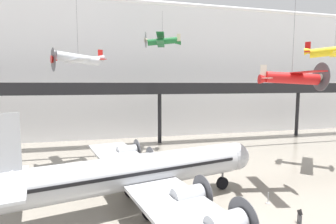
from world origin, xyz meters
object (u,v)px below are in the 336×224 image
at_px(airliner_silver_main, 136,172).
at_px(suspended_plane_yellow_lowwing, 334,51).
at_px(suspended_plane_green_biplane, 162,41).
at_px(suspended_plane_red_highwing, 292,78).
at_px(stanchion_barrier, 268,200).
at_px(suspended_plane_silver_racer, 78,59).
at_px(info_sign_pedestal, 300,218).

relative_size(airliner_silver_main, suspended_plane_yellow_lowwing, 3.22).
bearing_deg(airliner_silver_main, suspended_plane_green_biplane, 58.34).
height_order(suspended_plane_red_highwing, suspended_plane_yellow_lowwing, suspended_plane_yellow_lowwing).
height_order(suspended_plane_yellow_lowwing, stanchion_barrier, suspended_plane_yellow_lowwing).
bearing_deg(suspended_plane_silver_racer, suspended_plane_red_highwing, 124.14).
distance_m(airliner_silver_main, suspended_plane_yellow_lowwing, 30.11).
xyz_separation_m(stanchion_barrier, info_sign_pedestal, (0.31, -3.65, 0.13)).
distance_m(suspended_plane_silver_racer, stanchion_barrier, 28.53).
bearing_deg(info_sign_pedestal, airliner_silver_main, 165.64).
relative_size(stanchion_barrier, info_sign_pedestal, 0.87).
height_order(suspended_plane_silver_racer, suspended_plane_yellow_lowwing, suspended_plane_yellow_lowwing).
height_order(airliner_silver_main, suspended_plane_yellow_lowwing, suspended_plane_yellow_lowwing).
relative_size(suspended_plane_yellow_lowwing, stanchion_barrier, 8.44).
relative_size(airliner_silver_main, stanchion_barrier, 27.16).
bearing_deg(suspended_plane_yellow_lowwing, stanchion_barrier, -108.32).
relative_size(suspended_plane_yellow_lowwing, info_sign_pedestal, 7.33).
bearing_deg(suspended_plane_green_biplane, suspended_plane_yellow_lowwing, 158.95).
bearing_deg(suspended_plane_green_biplane, airliner_silver_main, 85.09).
xyz_separation_m(suspended_plane_red_highwing, stanchion_barrier, (-3.69, -2.18, -11.33)).
relative_size(suspended_plane_red_highwing, stanchion_barrier, 11.29).
bearing_deg(suspended_plane_red_highwing, stanchion_barrier, -138.36).
xyz_separation_m(airliner_silver_main, stanchion_barrier, (11.97, -2.02, -2.96)).
distance_m(suspended_plane_red_highwing, suspended_plane_silver_racer, 26.38).
xyz_separation_m(airliner_silver_main, info_sign_pedestal, (12.27, -5.67, -2.83)).
height_order(airliner_silver_main, suspended_plane_silver_racer, suspended_plane_silver_racer).
xyz_separation_m(suspended_plane_yellow_lowwing, stanchion_barrier, (-14.94, -8.22, -14.97)).
height_order(suspended_plane_green_biplane, suspended_plane_yellow_lowwing, suspended_plane_green_biplane).
height_order(suspended_plane_green_biplane, suspended_plane_silver_racer, suspended_plane_green_biplane).
bearing_deg(suspended_plane_red_highwing, suspended_plane_silver_racer, 155.64).
xyz_separation_m(suspended_plane_red_highwing, suspended_plane_silver_racer, (-21.37, 15.22, 2.76)).
bearing_deg(suspended_plane_silver_racer, suspended_plane_green_biplane, -179.45).
xyz_separation_m(suspended_plane_silver_racer, info_sign_pedestal, (17.99, -21.05, -13.96)).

